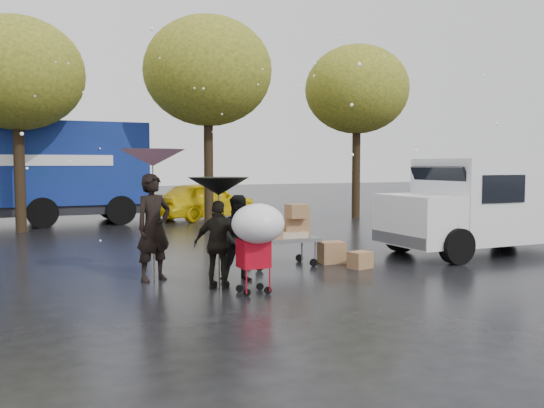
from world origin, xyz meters
name	(u,v)px	position (x,y,z in m)	size (l,w,h in m)	color
ground	(251,285)	(0.00, 0.00, 0.00)	(90.00, 90.00, 0.00)	black
person_pink	(154,227)	(-1.43, 1.09, 0.96)	(0.70, 0.46, 1.91)	black
person_middle	(240,238)	(-0.04, 0.40, 0.77)	(0.75, 0.58, 1.54)	black
person_black	(219,244)	(-0.58, -0.02, 0.74)	(0.87, 0.36, 1.48)	black
umbrella_pink	(153,158)	(-1.43, 1.09, 2.19)	(1.15, 1.15, 2.34)	#4C4C4C
umbrella_black	(219,187)	(-0.58, -0.02, 1.71)	(1.02, 1.02, 1.86)	#4C4C4C
vendor_cart	(284,231)	(1.32, 1.44, 0.73)	(1.52, 0.80, 1.27)	slate
shopping_cart	(257,229)	(-0.20, -0.76, 1.06)	(0.84, 0.84, 1.46)	#B70A1C
white_van	(489,203)	(6.48, 1.08, 1.16)	(4.91, 2.18, 2.20)	white
blue_truck	(29,173)	(-3.18, 12.10, 1.76)	(8.30, 2.60, 3.50)	navy
box_ground_near	(332,252)	(2.38, 1.34, 0.23)	(0.50, 0.40, 0.45)	brown
box_ground_far	(360,260)	(2.60, 0.58, 0.17)	(0.43, 0.33, 0.33)	brown
yellow_taxi	(205,200)	(2.91, 11.73, 0.71)	(1.68, 4.18, 1.42)	yellow
tree_row	(120,72)	(-0.47, 10.00, 5.02)	(21.60, 4.40, 7.12)	black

